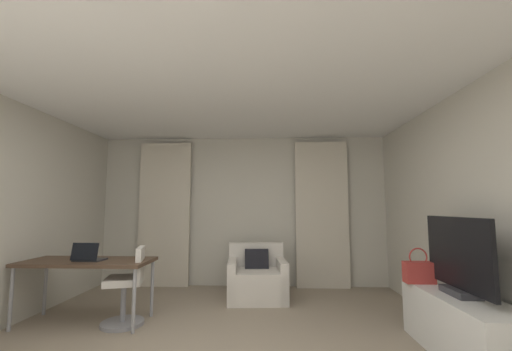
# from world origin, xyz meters

# --- Properties ---
(wall_window) EXTENTS (5.12, 0.06, 2.60)m
(wall_window) POSITION_xyz_m (0.00, 3.03, 1.30)
(wall_window) COLOR beige
(wall_window) RESTS_ON ground
(ceiling) EXTENTS (5.12, 6.12, 0.06)m
(ceiling) POSITION_xyz_m (0.00, 0.00, 2.63)
(ceiling) COLOR white
(ceiling) RESTS_ON wall_left
(curtain_left_panel) EXTENTS (0.90, 0.06, 2.50)m
(curtain_left_panel) POSITION_xyz_m (-1.38, 2.90, 1.25)
(curtain_left_panel) COLOR beige
(curtain_left_panel) RESTS_ON ground
(curtain_right_panel) EXTENTS (0.90, 0.06, 2.50)m
(curtain_right_panel) POSITION_xyz_m (1.38, 2.90, 1.25)
(curtain_right_panel) COLOR beige
(curtain_right_panel) RESTS_ON ground
(armchair) EXTENTS (0.91, 0.84, 0.80)m
(armchair) POSITION_xyz_m (0.28, 2.22, 0.28)
(armchair) COLOR silver
(armchair) RESTS_ON ground
(desk) EXTENTS (1.49, 0.64, 0.73)m
(desk) POSITION_xyz_m (-1.71, 1.16, 0.67)
(desk) COLOR #4C3828
(desk) RESTS_ON ground
(desk_chair) EXTENTS (0.49, 0.49, 0.88)m
(desk_chair) POSITION_xyz_m (-1.20, 1.14, 0.39)
(desk_chair) COLOR gray
(desk_chair) RESTS_ON ground
(laptop) EXTENTS (0.33, 0.26, 0.22)m
(laptop) POSITION_xyz_m (-1.66, 1.09, 0.77)
(laptop) COLOR #2D2D33
(laptop) RESTS_ON desk
(tv_console) EXTENTS (0.50, 1.37, 0.55)m
(tv_console) POSITION_xyz_m (2.20, 0.42, 0.28)
(tv_console) COLOR white
(tv_console) RESTS_ON ground
(tv_flatscreen) EXTENTS (0.20, 0.97, 0.71)m
(tv_flatscreen) POSITION_xyz_m (2.20, 0.44, 0.89)
(tv_flatscreen) COLOR #333338
(tv_flatscreen) RESTS_ON tv_console
(handbag_primary) EXTENTS (0.30, 0.14, 0.37)m
(handbag_primary) POSITION_xyz_m (2.06, 0.90, 0.67)
(handbag_primary) COLOR #B73833
(handbag_primary) RESTS_ON tv_console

